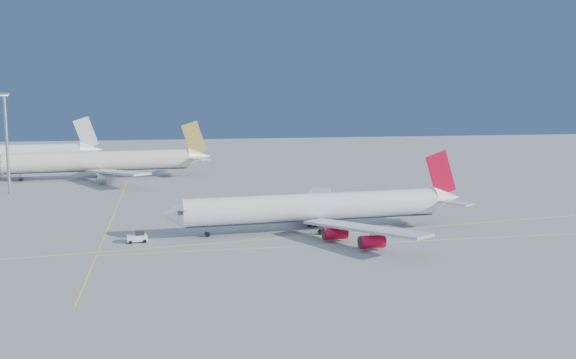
# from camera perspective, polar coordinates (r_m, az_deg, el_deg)

# --- Properties ---
(ground) EXTENTS (500.00, 500.00, 0.00)m
(ground) POSITION_cam_1_polar(r_m,az_deg,el_deg) (127.68, 2.18, -4.39)
(ground) COLOR slate
(ground) RESTS_ON ground
(taxiway_lines) EXTENTS (118.86, 140.00, 0.02)m
(taxiway_lines) POSITION_cam_1_polar(r_m,az_deg,el_deg) (131.43, -4.72, -4.05)
(taxiway_lines) COLOR yellow
(taxiway_lines) RESTS_ON ground
(airliner_virgin) EXTENTS (61.50, 55.07, 15.16)m
(airliner_virgin) POSITION_cam_1_polar(r_m,az_deg,el_deg) (125.37, 2.89, -2.49)
(airliner_virgin) COLOR white
(airliner_virgin) RESTS_ON ground
(airliner_etihad) EXTENTS (68.12, 62.67, 17.77)m
(airliner_etihad) POSITION_cam_1_polar(r_m,az_deg,el_deg) (208.78, -16.08, 1.57)
(airliner_etihad) COLOR beige
(airliner_etihad) RESTS_ON ground
(airliner_third) EXTENTS (68.57, 62.85, 18.39)m
(airliner_third) POSITION_cam_1_polar(r_m,az_deg,el_deg) (242.25, -24.20, 2.04)
(airliner_third) COLOR white
(airliner_third) RESTS_ON ground
(pushback_tug) EXTENTS (3.78, 2.61, 2.00)m
(pushback_tug) POSITION_cam_1_polar(r_m,az_deg,el_deg) (119.14, -13.22, -5.02)
(pushback_tug) COLOR white
(pushback_tug) RESTS_ON ground
(light_mast) EXTENTS (2.31, 2.31, 26.72)m
(light_mast) POSITION_cam_1_polar(r_m,az_deg,el_deg) (185.19, -23.75, 3.68)
(light_mast) COLOR gray
(light_mast) RESTS_ON ground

